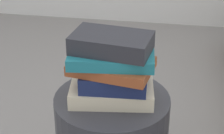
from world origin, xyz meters
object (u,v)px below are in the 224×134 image
(book_cream, at_px, (112,92))
(book_teal, at_px, (113,57))
(book_rust, at_px, (110,66))
(book_navy, at_px, (115,77))
(book_charcoal, at_px, (110,43))

(book_cream, relative_size, book_teal, 1.02)
(book_rust, height_order, book_teal, book_teal)
(book_cream, relative_size, book_navy, 1.28)
(book_cream, xyz_separation_m, book_rust, (-0.01, -0.00, 0.11))
(book_navy, height_order, book_teal, book_teal)
(book_cream, relative_size, book_rust, 1.07)
(book_navy, height_order, book_charcoal, book_charcoal)
(book_rust, bearing_deg, book_navy, 45.05)
(book_cream, bearing_deg, book_charcoal, -158.94)
(book_teal, height_order, book_charcoal, book_charcoal)
(book_navy, xyz_separation_m, book_charcoal, (-0.01, -0.01, 0.14))
(book_cream, height_order, book_charcoal, book_charcoal)
(book_cream, xyz_separation_m, book_teal, (0.00, -0.00, 0.15))
(book_rust, xyz_separation_m, book_teal, (0.01, -0.00, 0.04))
(book_cream, distance_m, book_teal, 0.15)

